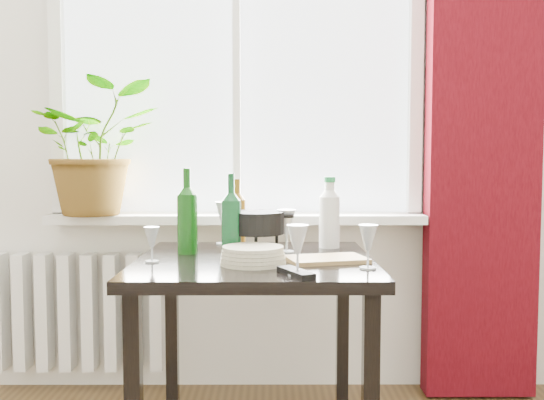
{
  "coord_description": "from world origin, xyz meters",
  "views": [
    {
      "loc": [
        0.16,
        -0.63,
        1.1
      ],
      "look_at": [
        0.16,
        1.55,
        0.95
      ],
      "focal_mm": 40.0,
      "sensor_mm": 36.0,
      "label": 1
    }
  ],
  "objects_px": {
    "table": "(255,283)",
    "bottle_amber": "(237,212)",
    "wineglass_back_left": "(224,222)",
    "tv_remote": "(296,273)",
    "wine_bottle_left": "(187,210)",
    "wineglass_back_center": "(287,230)",
    "cutting_board": "(326,259)",
    "wineglass_front_left": "(152,244)",
    "potted_plant": "(96,148)",
    "wineglass_front_right": "(298,250)",
    "radiator": "(78,312)",
    "wine_bottle_right": "(231,215)",
    "plate_stack": "(253,256)",
    "cleaning_bottle": "(329,212)",
    "wineglass_far_right": "(368,246)",
    "fondue_pot": "(257,233)"
  },
  "relations": [
    {
      "from": "table",
      "to": "bottle_amber",
      "type": "xyz_separation_m",
      "value": [
        -0.08,
        0.27,
        0.24
      ]
    },
    {
      "from": "bottle_amber",
      "to": "wineglass_back_left",
      "type": "distance_m",
      "value": 0.12
    },
    {
      "from": "tv_remote",
      "to": "wine_bottle_left",
      "type": "bearing_deg",
      "value": 106.45
    },
    {
      "from": "wineglass_back_center",
      "to": "cutting_board",
      "type": "distance_m",
      "value": 0.25
    },
    {
      "from": "wineglass_front_left",
      "to": "wineglass_back_left",
      "type": "bearing_deg",
      "value": 63.69
    },
    {
      "from": "potted_plant",
      "to": "wineglass_front_right",
      "type": "bearing_deg",
      "value": -45.58
    },
    {
      "from": "bottle_amber",
      "to": "wineglass_front_right",
      "type": "height_order",
      "value": "bottle_amber"
    },
    {
      "from": "radiator",
      "to": "table",
      "type": "bearing_deg",
      "value": -36.54
    },
    {
      "from": "wineglass_front_left",
      "to": "wineglass_back_center",
      "type": "bearing_deg",
      "value": 24.64
    },
    {
      "from": "wine_bottle_right",
      "to": "tv_remote",
      "type": "bearing_deg",
      "value": -57.9
    },
    {
      "from": "wineglass_back_left",
      "to": "plate_stack",
      "type": "xyz_separation_m",
      "value": [
        0.14,
        -0.49,
        -0.06
      ]
    },
    {
      "from": "wineglass_back_center",
      "to": "bottle_amber",
      "type": "bearing_deg",
      "value": 145.04
    },
    {
      "from": "wineglass_back_center",
      "to": "plate_stack",
      "type": "bearing_deg",
      "value": -115.01
    },
    {
      "from": "potted_plant",
      "to": "cleaning_bottle",
      "type": "xyz_separation_m",
      "value": [
        1.03,
        -0.31,
        -0.26
      ]
    },
    {
      "from": "wine_bottle_left",
      "to": "wineglass_far_right",
      "type": "xyz_separation_m",
      "value": [
        0.64,
        -0.33,
        -0.09
      ]
    },
    {
      "from": "tv_remote",
      "to": "wineglass_front_left",
      "type": "bearing_deg",
      "value": 128.68
    },
    {
      "from": "cleaning_bottle",
      "to": "tv_remote",
      "type": "xyz_separation_m",
      "value": [
        -0.16,
        -0.58,
        -0.14
      ]
    },
    {
      "from": "cutting_board",
      "to": "plate_stack",
      "type": "bearing_deg",
      "value": -166.2
    },
    {
      "from": "potted_plant",
      "to": "wineglass_back_left",
      "type": "bearing_deg",
      "value": -19.5
    },
    {
      "from": "bottle_amber",
      "to": "wineglass_far_right",
      "type": "height_order",
      "value": "bottle_amber"
    },
    {
      "from": "fondue_pot",
      "to": "cutting_board",
      "type": "bearing_deg",
      "value": -33.62
    },
    {
      "from": "wineglass_far_right",
      "to": "wineglass_back_left",
      "type": "height_order",
      "value": "wineglass_back_left"
    },
    {
      "from": "wine_bottle_left",
      "to": "wineglass_far_right",
      "type": "distance_m",
      "value": 0.72
    },
    {
      "from": "table",
      "to": "tv_remote",
      "type": "xyz_separation_m",
      "value": [
        0.14,
        -0.32,
        0.1
      ]
    },
    {
      "from": "cleaning_bottle",
      "to": "fondue_pot",
      "type": "relative_size",
      "value": 1.22
    },
    {
      "from": "radiator",
      "to": "wineglass_back_left",
      "type": "height_order",
      "value": "wineglass_back_left"
    },
    {
      "from": "wine_bottle_right",
      "to": "bottle_amber",
      "type": "bearing_deg",
      "value": 88.08
    },
    {
      "from": "wine_bottle_left",
      "to": "wine_bottle_right",
      "type": "relative_size",
      "value": 1.07
    },
    {
      "from": "radiator",
      "to": "cutting_board",
      "type": "distance_m",
      "value": 1.36
    },
    {
      "from": "table",
      "to": "wine_bottle_left",
      "type": "relative_size",
      "value": 2.56
    },
    {
      "from": "radiator",
      "to": "cutting_board",
      "type": "height_order",
      "value": "cutting_board"
    },
    {
      "from": "wineglass_far_right",
      "to": "wineglass_front_left",
      "type": "distance_m",
      "value": 0.75
    },
    {
      "from": "radiator",
      "to": "bottle_amber",
      "type": "relative_size",
      "value": 2.8
    },
    {
      "from": "wineglass_front_right",
      "to": "fondue_pot",
      "type": "height_order",
      "value": "same"
    },
    {
      "from": "bottle_amber",
      "to": "plate_stack",
      "type": "height_order",
      "value": "bottle_amber"
    },
    {
      "from": "wineglass_front_left",
      "to": "cleaning_bottle",
      "type": "bearing_deg",
      "value": 27.92
    },
    {
      "from": "potted_plant",
      "to": "wineglass_front_left",
      "type": "height_order",
      "value": "potted_plant"
    },
    {
      "from": "wine_bottle_left",
      "to": "cutting_board",
      "type": "height_order",
      "value": "wine_bottle_left"
    },
    {
      "from": "table",
      "to": "potted_plant",
      "type": "relative_size",
      "value": 1.41
    },
    {
      "from": "potted_plant",
      "to": "plate_stack",
      "type": "height_order",
      "value": "potted_plant"
    },
    {
      "from": "radiator",
      "to": "fondue_pot",
      "type": "height_order",
      "value": "fondue_pot"
    },
    {
      "from": "wineglass_front_right",
      "to": "wine_bottle_left",
      "type": "bearing_deg",
      "value": 132.36
    },
    {
      "from": "table",
      "to": "tv_remote",
      "type": "distance_m",
      "value": 0.37
    },
    {
      "from": "plate_stack",
      "to": "fondue_pot",
      "type": "relative_size",
      "value": 0.94
    },
    {
      "from": "cleaning_bottle",
      "to": "wineglass_back_left",
      "type": "bearing_deg",
      "value": 167.41
    },
    {
      "from": "wineglass_back_left",
      "to": "cutting_board",
      "type": "distance_m",
      "value": 0.58
    },
    {
      "from": "wineglass_front_right",
      "to": "wineglass_far_right",
      "type": "height_order",
      "value": "wineglass_front_right"
    },
    {
      "from": "wineglass_far_right",
      "to": "plate_stack",
      "type": "relative_size",
      "value": 0.66
    },
    {
      "from": "table",
      "to": "wine_bottle_right",
      "type": "bearing_deg",
      "value": 160.62
    },
    {
      "from": "table",
      "to": "cleaning_bottle",
      "type": "distance_m",
      "value": 0.46
    }
  ]
}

